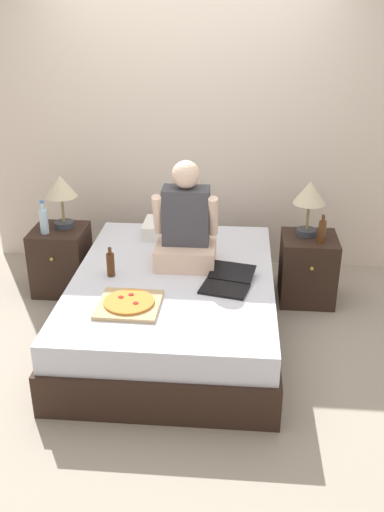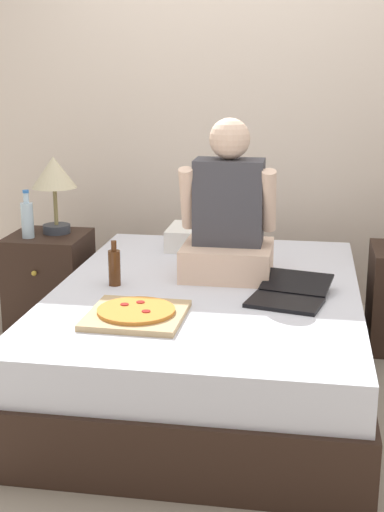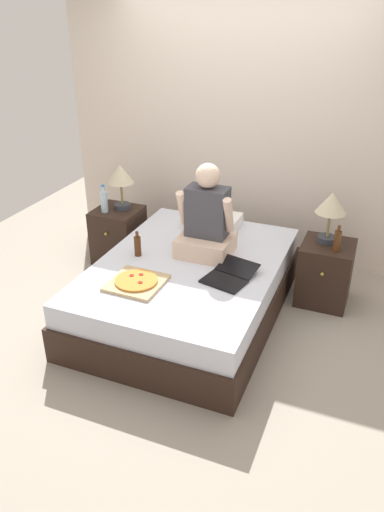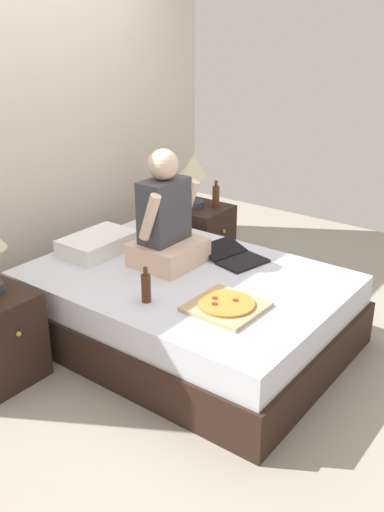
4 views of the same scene
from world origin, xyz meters
name	(u,v)px [view 2 (image 2 of 4)]	position (x,y,z in m)	size (l,w,h in m)	color
ground_plane	(207,381)	(0.00, 0.00, 0.00)	(5.71, 5.71, 0.00)	#9E9384
wall_back	(239,107)	(0.00, 1.38, 1.25)	(3.71, 0.12, 2.50)	beige
bed	(207,335)	(0.00, 0.00, 0.24)	(1.47, 2.04, 0.49)	black
nightstand_left	(50,280)	(-1.04, 0.64, 0.28)	(0.44, 0.47, 0.56)	black
lamp_on_left_nightstand	(54,178)	(-1.00, 0.69, 0.88)	(0.26, 0.26, 0.45)	#333842
water_bottle	(27,219)	(-1.12, 0.55, 0.67)	(0.07, 0.07, 0.28)	silver
pillow	(214,238)	(-0.07, 0.74, 0.55)	(0.52, 0.34, 0.12)	white
person_seated	(228,219)	(0.07, 0.22, 0.78)	(0.47, 0.40, 0.78)	beige
laptop	(289,296)	(0.39, -0.13, 0.51)	(0.40, 0.48, 0.07)	black
pizza_box	(136,314)	(-0.23, -0.47, 0.51)	(0.41, 0.41, 0.05)	tan
beer_bottle_on_bed	(114,267)	(-0.44, -0.05, 0.58)	(0.06, 0.06, 0.22)	#4C2811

